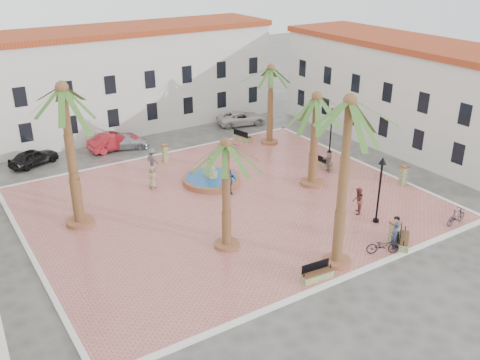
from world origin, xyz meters
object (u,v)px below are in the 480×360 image
Objects in this scene: bollard_se at (394,233)px; car_black at (34,157)px; cyclist_a at (395,235)px; pedestrian_fountain_a at (153,177)px; palm_nw at (64,104)px; car_silver at (124,141)px; palm_e at (316,109)px; bench_e at (323,163)px; bollard_e at (403,175)px; bollard_n at (165,153)px; car_red at (115,141)px; litter_bin at (397,222)px; pedestrian_fountain_b at (229,182)px; bench_ne at (242,138)px; palm_ne at (271,77)px; palm_s at (349,119)px; bicycle_a at (383,246)px; bench_se at (404,240)px; bench_s at (317,275)px; car_white at (241,118)px; fountain at (211,179)px; cyclist_b at (358,201)px; lamppost_e at (331,122)px; pedestrian_north at (152,159)px; palm_sw at (226,157)px; pedestrian_east at (328,162)px; bicycle_b at (456,216)px; lamppost_s at (381,179)px.

bollard_se is 28.69m from car_black.
pedestrian_fountain_a is (-8.26, 15.40, -0.06)m from cyclist_a.
car_silver is at bearing 57.28° from palm_nw.
bench_e is (2.99, 2.18, -5.51)m from palm_e.
bollard_e is 0.38× the size of car_black.
bollard_e is at bearing -60.08° from pedestrian_fountain_a.
bollard_n is 5.82m from car_red.
palm_nw reaches higher than litter_bin.
pedestrian_fountain_a is at bearing 142.17° from pedestrian_fountain_b.
palm_ne is at bearing -150.52° from bench_ne.
palm_s is at bearing -154.66° from bollard_e.
palm_ne is 20.18m from bicycle_a.
palm_ne is 3.75× the size of bench_se.
bollard_n reaches higher than bench_s.
palm_ne is 4.33× the size of bench_e.
pedestrian_fountain_b is 0.40× the size of car_white.
bench_s is (-1.56, -13.94, -0.03)m from fountain.
bench_e is 17.37m from car_silver.
car_black is (-13.50, 24.95, 0.03)m from bicycle_a.
bollard_e is at bearing -152.99° from cyclist_a.
cyclist_b is 22.34m from car_red.
lamppost_e is at bearing 66.85° from litter_bin.
pedestrian_north is (-8.81, 8.82, -4.86)m from palm_e.
car_red is at bearing 88.80° from palm_sw.
bollard_n is at bearing -109.62° from cyclist_b.
cyclist_b is at bearing 179.38° from car_white.
car_black is (-16.51, 23.24, 0.18)m from litter_bin.
car_white is (4.61, 24.83, 0.23)m from bench_se.
bicycle_a is at bearing 178.63° from pedestrian_north.
bollard_se is at bearing -144.56° from cyclist_a.
pedestrian_east is (8.69, -3.09, 0.48)m from fountain.
bench_e is 13.64m from pedestrian_fountain_a.
fountain reaches higher than car_white.
bollard_n is at bearing 79.14° from palm_sw.
palm_s is 5.12× the size of bench_se.
pedestrian_fountain_b is at bearing -74.23° from pedestrian_east.
lamppost_e reaches higher than bollard_n.
car_silver is at bearing 120.16° from palm_e.
bench_se is at bearing -88.54° from pedestrian_fountain_a.
cyclist_b is 6.14m from bicycle_b.
car_silver is at bearing 111.10° from lamppost_s.
pedestrian_fountain_b reaches higher than bench_e.
cyclist_b is at bearing 105.46° from litter_bin.
litter_bin is (1.79, 1.38, -0.45)m from bollard_se.
cyclist_b is 20.85m from car_white.
lamppost_e is 17.92m from car_silver.
bench_s is at bearing 86.57° from bicycle_b.
pedestrian_east is (3.65, 10.86, 0.50)m from bench_se.
palm_nw is at bearing 131.10° from palm_sw.
bicycle_a is (-8.36, -5.99, -0.28)m from bollard_e.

